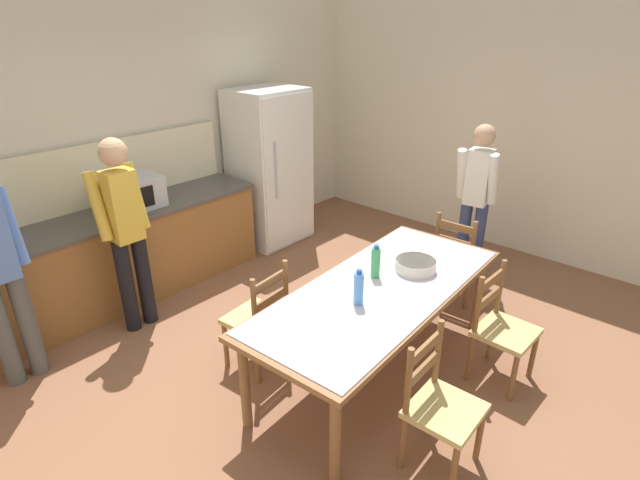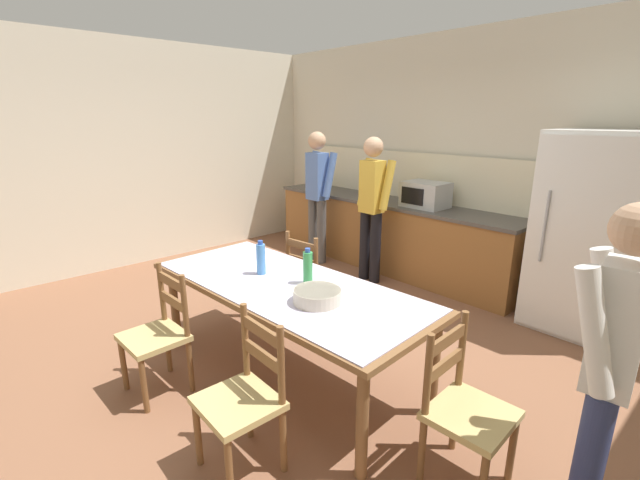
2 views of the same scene
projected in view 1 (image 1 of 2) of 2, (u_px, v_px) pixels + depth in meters
ground_plane at (325, 369)px, 4.01m from camera, size 8.32×8.32×0.00m
wall_back at (126, 139)px, 5.01m from camera, size 6.52×0.12×2.90m
wall_right at (515, 126)px, 5.62m from camera, size 0.12×5.20×2.90m
kitchen_counter at (86, 269)px, 4.61m from camera, size 3.60×0.66×0.90m
counter_splashback at (54, 184)px, 4.49m from camera, size 3.56×0.03×0.60m
refrigerator at (270, 168)px, 5.97m from camera, size 0.82×0.73×1.84m
microwave at (133, 193)px, 4.73m from camera, size 0.50×0.39×0.30m
dining_table at (380, 296)px, 3.72m from camera, size 2.34×1.07×0.76m
bottle_near_centre at (359, 288)px, 3.43m from camera, size 0.07×0.07×0.27m
bottle_off_centre at (376, 262)px, 3.79m from camera, size 0.07×0.07×0.27m
serving_bowl at (416, 265)px, 3.91m from camera, size 0.32×0.32×0.09m
chair_head_end at (458, 258)px, 4.85m from camera, size 0.42×0.44×0.91m
chair_side_near_right at (502, 329)px, 3.76m from camera, size 0.43×0.41×0.91m
chair_side_near_left at (440, 406)px, 3.02m from camera, size 0.43×0.41×0.91m
chair_side_far_left at (259, 318)px, 3.89m from camera, size 0.46×0.44×0.91m
person_at_counter at (125, 227)px, 4.19m from camera, size 0.43×0.30×1.73m
person_by_table at (476, 194)px, 5.11m from camera, size 0.31×0.43×1.63m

